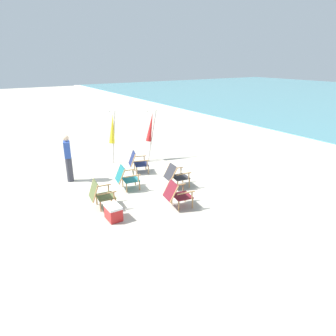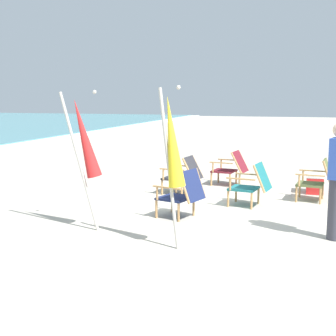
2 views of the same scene
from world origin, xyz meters
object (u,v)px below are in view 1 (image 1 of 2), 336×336
at_px(beach_chair_mid_center, 126,177).
at_px(cooler_box, 113,212).
at_px(beach_chair_far_center, 177,194).
at_px(umbrella_furled_yellow, 112,129).
at_px(beach_chair_back_left, 176,175).
at_px(beach_chair_front_right, 137,162).
at_px(person_near_chairs, 68,158).
at_px(beach_chair_back_right, 100,194).
at_px(umbrella_furled_red, 151,128).

relative_size(beach_chair_mid_center, cooler_box, 1.64).
distance_m(beach_chair_far_center, umbrella_furled_yellow, 4.72).
xyz_separation_m(beach_chair_back_left, beach_chair_front_right, (-1.86, -0.47, 0.01)).
distance_m(beach_chair_mid_center, person_near_chairs, 2.19).
relative_size(beach_chair_back_right, beach_chair_back_left, 1.00).
height_order(umbrella_furled_red, cooler_box, umbrella_furled_red).
bearing_deg(beach_chair_back_right, umbrella_furled_yellow, 151.58).
bearing_deg(umbrella_furled_red, umbrella_furled_yellow, -107.59).
height_order(beach_chair_mid_center, beach_chair_far_center, beach_chair_mid_center).
xyz_separation_m(beach_chair_back_left, beach_chair_far_center, (1.21, -0.78, 0.00)).
relative_size(beach_chair_mid_center, beach_chair_back_right, 0.98).
distance_m(beach_chair_back_right, umbrella_furled_red, 4.60).
xyz_separation_m(beach_chair_back_right, beach_chair_far_center, (1.14, 1.83, -0.01)).
bearing_deg(beach_chair_back_right, person_near_chairs, -175.74).
xyz_separation_m(beach_chair_back_left, person_near_chairs, (-2.38, -2.79, 0.42)).
height_order(umbrella_furled_yellow, person_near_chairs, umbrella_furled_yellow).
relative_size(beach_chair_back_right, umbrella_furled_red, 0.39).
height_order(beach_chair_front_right, beach_chair_far_center, beach_chair_front_right).
relative_size(beach_chair_mid_center, umbrella_furled_red, 0.39).
bearing_deg(beach_chair_back_right, beach_chair_back_left, 91.58).
bearing_deg(beach_chair_back_right, beach_chair_front_right, 132.02).
height_order(beach_chair_back_left, umbrella_furled_yellow, umbrella_furled_yellow).
bearing_deg(beach_chair_front_right, beach_chair_back_right, -47.98).
height_order(beach_chair_far_center, umbrella_furled_red, umbrella_furled_red).
bearing_deg(beach_chair_back_right, cooler_box, 2.95).
relative_size(beach_chair_front_right, umbrella_furled_yellow, 0.39).
bearing_deg(umbrella_furled_red, beach_chair_back_left, -13.96).
bearing_deg(beach_chair_front_right, beach_chair_back_left, 14.16).
xyz_separation_m(beach_chair_mid_center, beach_chair_far_center, (1.91, 0.68, -0.00)).
bearing_deg(umbrella_furled_yellow, beach_chair_mid_center, -15.11).
height_order(beach_chair_far_center, umbrella_furled_yellow, umbrella_furled_yellow).
xyz_separation_m(beach_chair_mid_center, beach_chair_back_left, (0.70, 1.46, -0.00)).
relative_size(beach_chair_back_right, person_near_chairs, 0.50).
bearing_deg(person_near_chairs, umbrella_furled_red, 99.12).
distance_m(beach_chair_back_right, umbrella_furled_yellow, 4.07).
bearing_deg(beach_chair_back_right, umbrella_furled_red, 132.07).
relative_size(beach_chair_front_right, beach_chair_far_center, 1.00).
bearing_deg(beach_chair_front_right, cooler_box, -37.42).
bearing_deg(beach_chair_front_right, umbrella_furled_red, 132.16).
bearing_deg(beach_chair_mid_center, beach_chair_back_right, -56.19).
relative_size(beach_chair_back_right, beach_chair_front_right, 0.99).
bearing_deg(umbrella_furled_red, beach_chair_back_right, -47.93).
xyz_separation_m(beach_chair_front_right, cooler_box, (2.75, -2.10, -0.23)).
relative_size(beach_chair_mid_center, beach_chair_back_left, 0.98).
distance_m(beach_chair_mid_center, beach_chair_far_center, 2.03).
bearing_deg(beach_chair_back_right, beach_chair_mid_center, 123.81).
bearing_deg(cooler_box, person_near_chairs, -176.07).
distance_m(beach_chair_far_center, umbrella_furled_red, 4.52).
distance_m(beach_chair_back_right, beach_chair_front_right, 2.88).
bearing_deg(beach_chair_front_right, beach_chair_far_center, -5.74).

